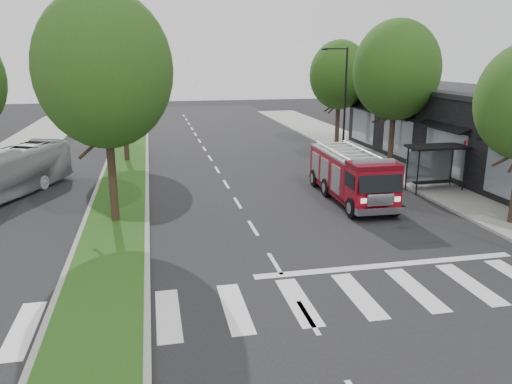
# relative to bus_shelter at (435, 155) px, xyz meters

# --- Properties ---
(ground) EXTENTS (140.00, 140.00, 0.00)m
(ground) POSITION_rel_bus_shelter_xyz_m (-11.20, -8.15, -2.04)
(ground) COLOR black
(ground) RESTS_ON ground
(sidewalk_right) EXTENTS (5.00, 80.00, 0.15)m
(sidewalk_right) POSITION_rel_bus_shelter_xyz_m (1.30, 1.85, -1.96)
(sidewalk_right) COLOR gray
(sidewalk_right) RESTS_ON ground
(median) EXTENTS (3.00, 50.00, 0.15)m
(median) POSITION_rel_bus_shelter_xyz_m (-17.20, 9.85, -1.96)
(median) COLOR gray
(median) RESTS_ON ground
(storefront_row) EXTENTS (8.00, 30.00, 5.00)m
(storefront_row) POSITION_rel_bus_shelter_xyz_m (5.80, 1.85, 0.46)
(storefront_row) COLOR black
(storefront_row) RESTS_ON ground
(bus_shelter) EXTENTS (3.20, 1.60, 2.61)m
(bus_shelter) POSITION_rel_bus_shelter_xyz_m (0.00, 0.00, 0.00)
(bus_shelter) COLOR black
(bus_shelter) RESTS_ON ground
(tree_right_mid) EXTENTS (5.60, 5.60, 9.72)m
(tree_right_mid) POSITION_rel_bus_shelter_xyz_m (0.30, 5.85, 4.45)
(tree_right_mid) COLOR black
(tree_right_mid) RESTS_ON ground
(tree_right_far) EXTENTS (5.00, 5.00, 8.73)m
(tree_right_far) POSITION_rel_bus_shelter_xyz_m (0.30, 15.85, 3.80)
(tree_right_far) COLOR black
(tree_right_far) RESTS_ON ground
(tree_median_near) EXTENTS (5.80, 5.80, 10.16)m
(tree_median_near) POSITION_rel_bus_shelter_xyz_m (-17.20, -2.15, 4.77)
(tree_median_near) COLOR black
(tree_median_near) RESTS_ON ground
(tree_median_far) EXTENTS (5.60, 5.60, 9.72)m
(tree_median_far) POSITION_rel_bus_shelter_xyz_m (-17.20, 11.85, 4.45)
(tree_median_far) COLOR black
(tree_median_far) RESTS_ON ground
(streetlight_right_far) EXTENTS (2.11, 0.20, 8.00)m
(streetlight_right_far) POSITION_rel_bus_shelter_xyz_m (-0.85, 11.85, 2.44)
(streetlight_right_far) COLOR black
(streetlight_right_far) RESTS_ON ground
(fire_engine) EXTENTS (2.60, 7.91, 2.72)m
(fire_engine) POSITION_rel_bus_shelter_xyz_m (-5.22, -0.71, -0.73)
(fire_engine) COLOR #51040D
(fire_engine) RESTS_ON ground
(city_bus) EXTENTS (5.81, 9.51, 2.62)m
(city_bus) POSITION_rel_bus_shelter_xyz_m (-23.20, 3.58, -0.73)
(city_bus) COLOR #ADAEB2
(city_bus) RESTS_ON ground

